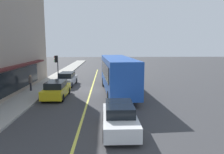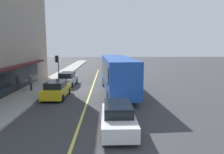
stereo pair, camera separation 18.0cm
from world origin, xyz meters
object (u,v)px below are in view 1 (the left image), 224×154
object	(u,v)px
car_yellow	(56,90)
pedestrian_waiting	(30,81)
traffic_light	(56,62)
car_white	(120,118)
car_silver	(67,79)
bus	(117,73)

from	to	relation	value
car_yellow	pedestrian_waiting	size ratio (longest dim) A/B	2.68
traffic_light	car_white	bearing A→B (deg)	-156.52
traffic_light	car_silver	world-z (taller)	traffic_light
car_silver	bus	bearing A→B (deg)	-125.46
traffic_light	car_yellow	size ratio (longest dim) A/B	0.74
car_white	bus	bearing A→B (deg)	-2.49
car_yellow	car_white	bearing A→B (deg)	-145.45
bus	car_yellow	size ratio (longest dim) A/B	2.60
pedestrian_waiting	car_silver	bearing A→B (deg)	-40.77
bus	car_white	world-z (taller)	bus
car_white	car_yellow	bearing A→B (deg)	34.55
bus	car_yellow	world-z (taller)	bus
car_yellow	pedestrian_waiting	xyz separation A→B (m)	(2.37, 3.11, 0.37)
car_yellow	car_silver	distance (m)	5.83
car_silver	car_white	world-z (taller)	same
pedestrian_waiting	bus	bearing A→B (deg)	-94.06
bus	car_yellow	bearing A→B (deg)	107.39
bus	traffic_light	distance (m)	10.39
traffic_light	car_white	distance (m)	18.00
car_silver	pedestrian_waiting	distance (m)	4.58
bus	car_silver	distance (m)	7.14
traffic_light	car_yellow	bearing A→B (deg)	-167.68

